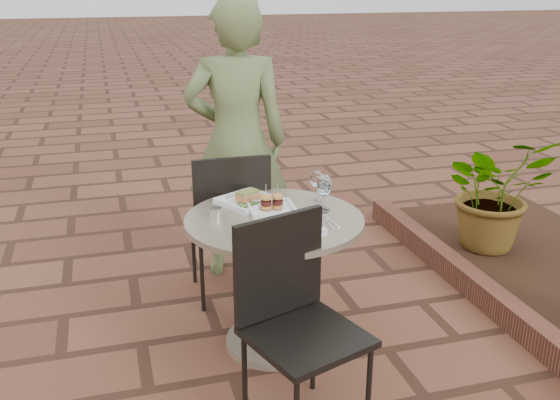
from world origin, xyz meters
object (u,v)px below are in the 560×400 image
object	(u,v)px
cafe_table	(274,262)
plate_sliders	(272,206)
diner	(237,142)
plate_salmon	(248,200)
chair_far	(230,216)
chair_near	(293,307)
plate_tuna	(287,230)

from	to	relation	value
cafe_table	plate_sliders	size ratio (longest dim) A/B	3.67
diner	plate_salmon	xyz separation A→B (m)	(-0.09, -0.71, -0.14)
plate_salmon	plate_sliders	bearing A→B (deg)	-57.57
chair_far	chair_near	xyz separation A→B (m)	(0.04, -1.12, 0.00)
diner	chair_near	bearing A→B (deg)	96.56
chair_near	diner	distance (m)	1.55
chair_far	plate_salmon	bearing A→B (deg)	98.10
chair_near	plate_sliders	world-z (taller)	chair_near
chair_far	plate_salmon	world-z (taller)	chair_far
chair_far	plate_salmon	distance (m)	0.38
cafe_table	plate_sliders	bearing A→B (deg)	82.74
chair_far	diner	distance (m)	0.53
plate_sliders	chair_far	bearing A→B (deg)	105.81
cafe_table	plate_tuna	world-z (taller)	plate_tuna
chair_far	plate_tuna	xyz separation A→B (m)	(0.12, -0.76, 0.20)
cafe_table	diner	distance (m)	1.02
chair_near	diner	bearing A→B (deg)	67.49
plate_sliders	plate_tuna	distance (m)	0.30
plate_sliders	plate_tuna	bearing A→B (deg)	-91.68
diner	plate_salmon	size ratio (longest dim) A/B	4.95
diner	plate_salmon	bearing A→B (deg)	92.40
cafe_table	diner	xyz separation A→B (m)	(0.01, 0.93, 0.41)
diner	plate_sliders	world-z (taller)	diner
cafe_table	diner	size ratio (longest dim) A/B	0.51
cafe_table	diner	bearing A→B (deg)	89.22
diner	plate_sliders	distance (m)	0.86
chair_near	plate_tuna	world-z (taller)	chair_near
diner	plate_salmon	world-z (taller)	diner
chair_near	plate_sliders	size ratio (longest dim) A/B	3.79
chair_near	plate_salmon	xyz separation A→B (m)	(-0.00, 0.80, 0.20)
plate_sliders	diner	bearing A→B (deg)	89.87
chair_far	plate_sliders	distance (m)	0.52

